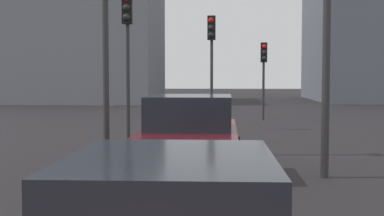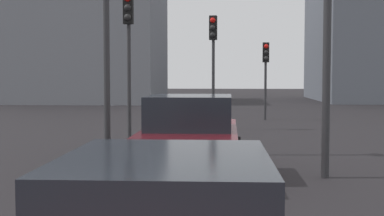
{
  "view_description": "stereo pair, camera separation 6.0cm",
  "coord_description": "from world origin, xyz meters",
  "px_view_note": "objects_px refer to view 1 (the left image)",
  "views": [
    {
      "loc": [
        -0.24,
        -0.6,
        2.06
      ],
      "look_at": [
        9.56,
        -0.05,
        1.45
      ],
      "focal_mm": 49.69,
      "sensor_mm": 36.0,
      "label": 1
    },
    {
      "loc": [
        -0.24,
        -0.66,
        2.06
      ],
      "look_at": [
        9.56,
        -0.05,
        1.45
      ],
      "focal_mm": 49.69,
      "sensor_mm": 36.0,
      "label": 2
    }
  ],
  "objects_px": {
    "car_maroon_lead": "(190,137)",
    "traffic_light_near_right": "(127,36)",
    "traffic_light_near_left": "(211,48)",
    "traffic_light_far_left": "(264,64)"
  },
  "relations": [
    {
      "from": "traffic_light_near_left",
      "to": "traffic_light_far_left",
      "type": "height_order",
      "value": "traffic_light_near_left"
    },
    {
      "from": "traffic_light_near_right",
      "to": "traffic_light_far_left",
      "type": "relative_size",
      "value": 1.25
    },
    {
      "from": "car_maroon_lead",
      "to": "traffic_light_near_right",
      "type": "distance_m",
      "value": 5.36
    },
    {
      "from": "traffic_light_far_left",
      "to": "car_maroon_lead",
      "type": "bearing_deg",
      "value": -13.69
    },
    {
      "from": "traffic_light_near_left",
      "to": "traffic_light_near_right",
      "type": "relative_size",
      "value": 0.97
    },
    {
      "from": "traffic_light_near_left",
      "to": "traffic_light_near_right",
      "type": "bearing_deg",
      "value": -17.92
    },
    {
      "from": "traffic_light_near_right",
      "to": "traffic_light_far_left",
      "type": "distance_m",
      "value": 10.39
    },
    {
      "from": "traffic_light_near_left",
      "to": "traffic_light_near_right",
      "type": "distance_m",
      "value": 5.34
    },
    {
      "from": "traffic_light_far_left",
      "to": "traffic_light_near_left",
      "type": "bearing_deg",
      "value": -30.35
    },
    {
      "from": "car_maroon_lead",
      "to": "traffic_light_near_right",
      "type": "xyz_separation_m",
      "value": [
        4.33,
        2.07,
        2.38
      ]
    }
  ]
}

